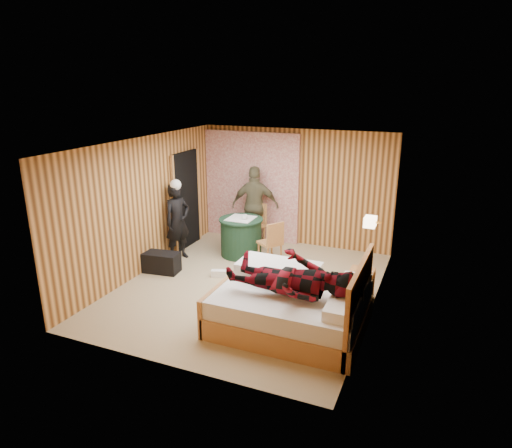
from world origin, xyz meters
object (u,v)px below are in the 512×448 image
at_px(man_on_bed, 291,269).
at_px(chair_near, 272,240).
at_px(bed, 293,305).
at_px(woman_standing, 178,222).
at_px(nightstand, 360,287).
at_px(chair_far, 256,221).
at_px(wall_lamp, 370,222).
at_px(man_at_table, 255,206).
at_px(round_table, 241,236).
at_px(duffel_bag, 161,262).

bearing_deg(man_on_bed, chair_near, 116.40).
relative_size(bed, woman_standing, 1.37).
distance_m(nightstand, chair_near, 2.12).
bearing_deg(chair_far, nightstand, -11.61).
bearing_deg(wall_lamp, man_at_table, 148.52).
distance_m(nightstand, man_at_table, 3.32).
bearing_deg(man_on_bed, wall_lamp, 64.78).
relative_size(bed, chair_far, 2.29).
distance_m(chair_near, man_at_table, 1.28).
relative_size(round_table, chair_far, 0.96).
height_order(round_table, man_at_table, man_at_table).
height_order(bed, duffel_bag, bed).
bearing_deg(chair_far, round_table, -68.77).
bearing_deg(bed, nightstand, 56.31).
relative_size(bed, man_on_bed, 1.20).
distance_m(chair_far, woman_standing, 1.77).
bearing_deg(man_at_table, bed, 107.30).
distance_m(round_table, woman_standing, 1.32).
height_order(nightstand, woman_standing, woman_standing).
bearing_deg(round_table, woman_standing, -148.77).
bearing_deg(duffel_bag, chair_far, 55.93).
bearing_deg(man_on_bed, nightstand, 61.95).
bearing_deg(nightstand, woman_standing, 172.13).
bearing_deg(round_table, man_on_bed, -52.97).
xyz_separation_m(chair_near, man_on_bed, (1.15, -2.32, 0.50)).
distance_m(chair_far, man_at_table, 0.33).
bearing_deg(nightstand, wall_lamp, 80.97).
bearing_deg(chair_far, wall_lamp, -7.06).
relative_size(wall_lamp, chair_near, 0.30).
bearing_deg(bed, wall_lamp, 60.37).
xyz_separation_m(nightstand, chair_far, (-2.61, 1.87, 0.27)).
bearing_deg(man_at_table, chair_near, 113.97).
height_order(chair_near, man_on_bed, man_on_bed).
height_order(chair_near, woman_standing, woman_standing).
bearing_deg(chair_near, duffel_bag, -23.23).
distance_m(round_table, chair_far, 0.71).
relative_size(man_at_table, man_on_bed, 0.97).
distance_m(duffel_bag, man_at_table, 2.45).
relative_size(woman_standing, man_at_table, 0.90).
bearing_deg(round_table, duffel_bag, -126.58).
height_order(nightstand, chair_near, chair_near).
bearing_deg(wall_lamp, nightstand, -99.03).
bearing_deg(man_on_bed, duffel_bag, 158.34).
bearing_deg(round_table, man_at_table, 90.00).
bearing_deg(duffel_bag, woman_standing, 87.82).
xyz_separation_m(wall_lamp, round_table, (-2.69, 0.90, -0.90)).
bearing_deg(chair_near, man_on_bed, 60.26).
bearing_deg(nightstand, duffel_bag, -176.83).
distance_m(bed, man_on_bed, 0.71).
distance_m(round_table, man_at_table, 0.88).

